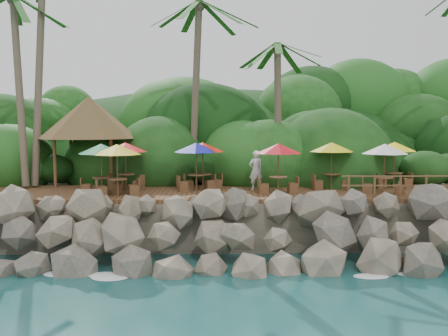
{
  "coord_description": "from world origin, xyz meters",
  "views": [
    {
      "loc": [
        -0.43,
        -17.16,
        5.46
      ],
      "look_at": [
        0.0,
        6.0,
        3.4
      ],
      "focal_mm": 39.97,
      "sensor_mm": 36.0,
      "label": 1
    }
  ],
  "objects": [
    {
      "name": "ground",
      "position": [
        0.0,
        0.0,
        0.0
      ],
      "size": [
        140.0,
        140.0,
        0.0
      ],
      "primitive_type": "plane",
      "color": "#19514F",
      "rests_on": "ground"
    },
    {
      "name": "land_base",
      "position": [
        0.0,
        16.0,
        1.05
      ],
      "size": [
        32.0,
        25.2,
        2.1
      ],
      "primitive_type": "cube",
      "color": "gray",
      "rests_on": "ground"
    },
    {
      "name": "jungle_hill",
      "position": [
        0.0,
        23.5,
        0.0
      ],
      "size": [
        44.8,
        28.0,
        15.4
      ],
      "primitive_type": "ellipsoid",
      "color": "#143811",
      "rests_on": "ground"
    },
    {
      "name": "seawall",
      "position": [
        0.0,
        2.0,
        1.15
      ],
      "size": [
        29.0,
        4.0,
        2.3
      ],
      "primitive_type": null,
      "color": "gray",
      "rests_on": "ground"
    },
    {
      "name": "terrace",
      "position": [
        0.0,
        6.0,
        2.2
      ],
      "size": [
        26.0,
        5.0,
        0.2
      ],
      "primitive_type": "cube",
      "color": "brown",
      "rests_on": "land_base"
    },
    {
      "name": "jungle_foliage",
      "position": [
        0.0,
        15.0,
        0.0
      ],
      "size": [
        44.0,
        16.0,
        12.0
      ],
      "primitive_type": null,
      "color": "#143811",
      "rests_on": "ground"
    },
    {
      "name": "foam_line",
      "position": [
        0.0,
        0.3,
        0.03
      ],
      "size": [
        25.2,
        0.8,
        0.06
      ],
      "color": "white",
      "rests_on": "ground"
    },
    {
      "name": "palapa",
      "position": [
        -7.0,
        9.1,
        5.79
      ],
      "size": [
        5.22,
        5.22,
        4.6
      ],
      "color": "brown",
      "rests_on": "ground"
    },
    {
      "name": "dining_clusters",
      "position": [
        -0.52,
        5.85,
        4.19
      ],
      "size": [
        21.64,
        4.61,
        2.27
      ],
      "color": "brown",
      "rests_on": "terrace"
    },
    {
      "name": "railing",
      "position": [
        8.54,
        3.65,
        2.91
      ],
      "size": [
        7.2,
        0.1,
        1.0
      ],
      "color": "brown",
      "rests_on": "terrace"
    },
    {
      "name": "waiter",
      "position": [
        1.52,
        6.46,
        3.24
      ],
      "size": [
        0.8,
        0.67,
        1.89
      ],
      "primitive_type": "imported",
      "rotation": [
        0.0,
        0.0,
        3.5
      ],
      "color": "silver",
      "rests_on": "terrace"
    }
  ]
}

